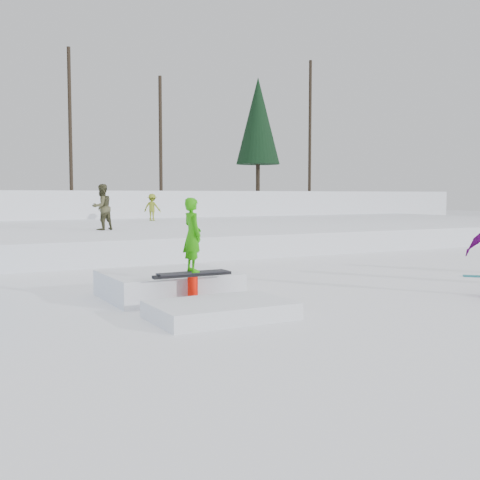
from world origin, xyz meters
name	(u,v)px	position (x,y,z in m)	size (l,w,h in m)	color
ground	(265,301)	(0.00, 0.00, 0.00)	(120.00, 120.00, 0.00)	white
snow_berm	(26,210)	(0.00, 30.00, 1.20)	(60.00, 14.00, 2.40)	white
snow_midrise	(78,235)	(0.00, 16.00, 0.40)	(50.00, 18.00, 0.80)	white
treeline	(127,114)	(6.18, 28.28, 7.45)	(40.24, 4.22, 10.50)	black
walker_olive	(102,207)	(0.10, 12.51, 1.69)	(0.87, 0.68, 1.78)	#454429
walker_ygreen	(152,207)	(4.71, 19.55, 1.51)	(0.92, 0.53, 1.42)	olive
jib_rail_feature	(181,288)	(-1.58, 0.64, 0.30)	(2.60, 4.40, 2.11)	white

